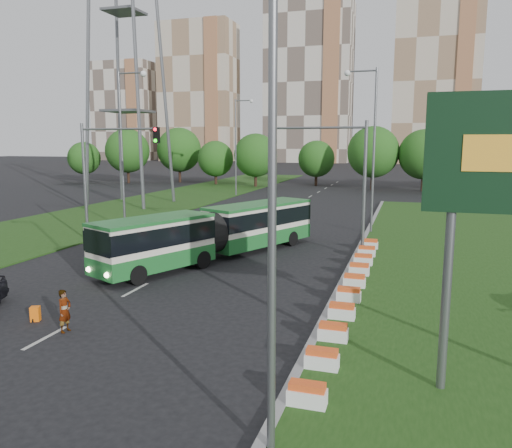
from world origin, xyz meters
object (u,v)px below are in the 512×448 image
(traffic_mast_median, at_px, (337,166))
(shopping_trolley, at_px, (35,314))
(pedestrian, at_px, (65,311))
(traffic_mast_left, at_px, (105,164))
(articulated_bus, at_px, (212,232))
(car_left_far, at_px, (162,230))

(traffic_mast_median, height_order, shopping_trolley, traffic_mast_median)
(pedestrian, distance_m, shopping_trolley, 1.97)
(traffic_mast_left, bearing_deg, pedestrian, -61.76)
(articulated_bus, bearing_deg, shopping_trolley, -77.69)
(pedestrian, bearing_deg, articulated_bus, 0.87)
(traffic_mast_median, bearing_deg, shopping_trolley, -122.26)
(car_left_far, relative_size, shopping_trolley, 8.60)
(traffic_mast_left, height_order, shopping_trolley, traffic_mast_left)
(traffic_mast_median, bearing_deg, pedestrian, -116.03)
(traffic_mast_left, height_order, articulated_bus, traffic_mast_left)
(traffic_mast_left, relative_size, shopping_trolley, 14.06)
(car_left_far, xyz_separation_m, shopping_trolley, (2.69, -15.39, -0.52))
(pedestrian, bearing_deg, car_left_far, 19.75)
(pedestrian, relative_size, shopping_trolley, 2.75)
(traffic_mast_left, bearing_deg, traffic_mast_median, 3.77)
(traffic_mast_left, distance_m, car_left_far, 5.79)
(traffic_mast_left, relative_size, articulated_bus, 0.52)
(pedestrian, bearing_deg, traffic_mast_median, -22.04)
(traffic_mast_left, xyz_separation_m, articulated_bus, (8.36, -1.94, -3.79))
(traffic_mast_left, distance_m, shopping_trolley, 15.76)
(traffic_mast_median, relative_size, pedestrian, 5.11)
(articulated_bus, xyz_separation_m, car_left_far, (-5.18, 3.60, -0.75))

